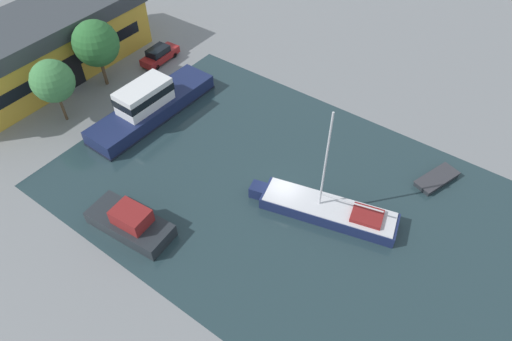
{
  "coord_description": "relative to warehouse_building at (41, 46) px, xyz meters",
  "views": [
    {
      "loc": [
        -21.36,
        -12.78,
        28.47
      ],
      "look_at": [
        0.0,
        2.81,
        1.0
      ],
      "focal_mm": 32.0,
      "sensor_mm": 36.0,
      "label": 1
    }
  ],
  "objects": [
    {
      "name": "water_canal",
      "position": [
        0.43,
        -30.19,
        -3.28
      ],
      "size": [
        25.32,
        37.44,
        0.01
      ],
      "primitive_type": "cube",
      "color": "#23383D",
      "rests_on": "ground"
    },
    {
      "name": "small_dinghy",
      "position": [
        9.21,
        -39.88,
        -3.02
      ],
      "size": [
        4.36,
        2.88,
        0.5
      ],
      "rotation": [
        0.0,
        0.0,
        4.38
      ],
      "color": "#23282D",
      "rests_on": "water_canal"
    },
    {
      "name": "warehouse_building",
      "position": [
        0.0,
        0.0,
        0.0
      ],
      "size": [
        23.12,
        9.09,
        6.49
      ],
      "rotation": [
        0.0,
        0.0,
        0.01
      ],
      "color": "gold",
      "rests_on": "ground"
    },
    {
      "name": "quay_tree_by_water",
      "position": [
        2.24,
        -6.47,
        1.5
      ],
      "size": [
        4.58,
        4.58,
        7.08
      ],
      "color": "brown",
      "rests_on": "ground"
    },
    {
      "name": "motor_cruiser",
      "position": [
        1.25,
        -14.16,
        -1.93
      ],
      "size": [
        14.04,
        4.0,
        3.77
      ],
      "rotation": [
        0.0,
        0.0,
        1.55
      ],
      "color": "#19234C",
      "rests_on": "water_canal"
    },
    {
      "name": "quay_tree_near_building",
      "position": [
        -4.02,
        -7.86,
        1.15
      ],
      "size": [
        3.93,
        3.93,
        6.41
      ],
      "color": "brown",
      "rests_on": "ground"
    },
    {
      "name": "sailboat_moored",
      "position": [
        0.56,
        -34.15,
        -2.66
      ],
      "size": [
        5.26,
        11.96,
        10.14
      ],
      "rotation": [
        0.0,
        0.0,
        0.26
      ],
      "color": "#19234C",
      "rests_on": "water_canal"
    },
    {
      "name": "cabin_boat",
      "position": [
        -9.48,
        -22.82,
        -2.42
      ],
      "size": [
        3.37,
        7.0,
        2.38
      ],
      "rotation": [
        0.0,
        0.0,
        0.08
      ],
      "color": "#23282D",
      "rests_on": "water_canal"
    },
    {
      "name": "ground_plane",
      "position": [
        0.43,
        -30.19,
        -3.28
      ],
      "size": [
        440.0,
        440.0,
        0.0
      ],
      "primitive_type": "plane",
      "color": "gray"
    },
    {
      "name": "parked_car",
      "position": [
        8.69,
        -8.04,
        -2.42
      ],
      "size": [
        4.81,
        2.02,
        1.75
      ],
      "rotation": [
        0.0,
        0.0,
        4.76
      ],
      "color": "maroon",
      "rests_on": "ground"
    }
  ]
}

